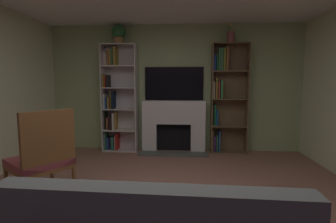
{
  "coord_description": "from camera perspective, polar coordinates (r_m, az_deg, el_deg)",
  "views": [
    {
      "loc": [
        0.27,
        -2.45,
        1.42
      ],
      "look_at": [
        0.0,
        1.16,
        1.01
      ],
      "focal_mm": 27.51,
      "sensor_mm": 36.0,
      "label": 1
    }
  ],
  "objects": [
    {
      "name": "bookshelf_right",
      "position": [
        5.31,
        12.46,
        3.28
      ],
      "size": [
        0.71,
        0.29,
        2.18
      ],
      "color": "brown",
      "rests_on": "ground_plane"
    },
    {
      "name": "bookshelf_left",
      "position": [
        5.45,
        -11.36,
        2.61
      ],
      "size": [
        0.71,
        0.32,
        2.18
      ],
      "color": "silver",
      "rests_on": "ground_plane"
    },
    {
      "name": "vase_with_flowers",
      "position": [
        5.35,
        13.77,
        15.8
      ],
      "size": [
        0.14,
        0.14,
        0.39
      ],
      "color": "#964749",
      "rests_on": "bookshelf_right"
    },
    {
      "name": "fireplace",
      "position": [
        5.3,
        1.28,
        -2.84
      ],
      "size": [
        1.38,
        0.56,
        1.05
      ],
      "color": "silver",
      "rests_on": "ground_plane"
    },
    {
      "name": "wall_back_accent",
      "position": [
        5.39,
        1.39,
        5.15
      ],
      "size": [
        5.27,
        0.06,
        2.59
      ],
      "primitive_type": "cube",
      "color": "#9FB57D",
      "rests_on": "ground_plane"
    },
    {
      "name": "potted_plant",
      "position": [
        5.47,
        -10.89,
        16.58
      ],
      "size": [
        0.27,
        0.27,
        0.38
      ],
      "color": "#A07342",
      "rests_on": "bookshelf_left"
    },
    {
      "name": "ground_plane",
      "position": [
        2.84,
        -1.88,
        -23.48
      ],
      "size": [
        6.97,
        6.97,
        0.0
      ],
      "primitive_type": "plane",
      "color": "#8F6050"
    },
    {
      "name": "armchair",
      "position": [
        3.4,
        -26.05,
        -8.98
      ],
      "size": [
        0.85,
        0.84,
        1.11
      ],
      "color": "brown",
      "rests_on": "ground_plane"
    },
    {
      "name": "tv",
      "position": [
        5.33,
        1.36,
        6.17
      ],
      "size": [
        1.2,
        0.06,
        0.68
      ],
      "primitive_type": "cube",
      "color": "black",
      "rests_on": "fireplace"
    }
  ]
}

